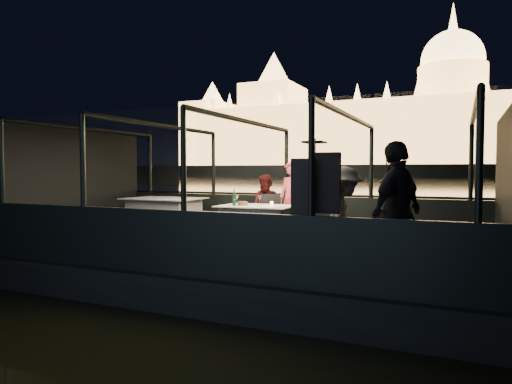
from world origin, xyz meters
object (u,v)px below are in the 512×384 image
at_px(dining_table_central, 257,225).
at_px(person_man_maroon, 267,204).
at_px(dining_table_aft, 164,219).
at_px(passenger_dark, 397,217).
at_px(person_woman_coral, 292,204).
at_px(chair_port_left, 268,219).
at_px(coat_stand, 314,213).
at_px(wine_bottle, 234,198).
at_px(chair_port_right, 291,220).
at_px(passenger_stripe, 344,214).

xyz_separation_m(dining_table_central, person_man_maroon, (-0.11, 0.72, 0.36)).
bearing_deg(dining_table_aft, passenger_dark, -23.76).
relative_size(dining_table_central, passenger_dark, 0.80).
relative_size(dining_table_central, person_woman_coral, 0.89).
height_order(chair_port_left, coat_stand, coat_stand).
bearing_deg(passenger_dark, coat_stand, -45.50).
distance_m(dining_table_central, wine_bottle, 0.70).
height_order(chair_port_right, coat_stand, coat_stand).
bearing_deg(coat_stand, dining_table_aft, 147.45).
xyz_separation_m(person_man_maroon, passenger_dark, (2.98, -2.83, 0.10)).
bearing_deg(person_woman_coral, person_man_maroon, -166.35).
distance_m(chair_port_right, passenger_stripe, 2.97).
height_order(dining_table_aft, person_man_maroon, person_man_maroon).
relative_size(passenger_stripe, passenger_dark, 0.83).
xyz_separation_m(chair_port_left, passenger_stripe, (2.13, -2.41, 0.40)).
xyz_separation_m(chair_port_right, coat_stand, (1.38, -3.01, 0.45)).
distance_m(chair_port_left, person_man_maroon, 0.43).
distance_m(chair_port_right, person_woman_coral, 0.39).
bearing_deg(coat_stand, chair_port_left, 122.35).
distance_m(dining_table_central, chair_port_right, 0.72).
bearing_deg(wine_bottle, chair_port_left, 60.76).
distance_m(chair_port_right, coat_stand, 3.34).
bearing_deg(dining_table_central, person_man_maroon, 98.34).
height_order(dining_table_central, dining_table_aft, dining_table_aft).
xyz_separation_m(dining_table_aft, passenger_dark, (5.19, -2.28, 0.47)).
relative_size(coat_stand, passenger_dark, 1.02).
bearing_deg(passenger_dark, dining_table_central, -105.01).
bearing_deg(person_man_maroon, passenger_dark, -39.96).
xyz_separation_m(dining_table_aft, chair_port_left, (2.34, 0.28, 0.06)).
distance_m(coat_stand, wine_bottle, 3.21).
bearing_deg(wine_bottle, passenger_dark, -29.63).
bearing_deg(passenger_dark, dining_table_aft, -92.48).
bearing_deg(dining_table_central, chair_port_right, 42.36).
distance_m(dining_table_aft, person_man_maroon, 2.30).
bearing_deg(passenger_dark, chair_port_left, -110.69).
relative_size(dining_table_central, wine_bottle, 4.49).
height_order(passenger_stripe, passenger_dark, passenger_dark).
height_order(chair_port_left, person_woman_coral, person_woman_coral).
xyz_separation_m(chair_port_right, passenger_stripe, (1.63, -2.44, 0.40)).
bearing_deg(coat_stand, chair_port_right, 114.69).
bearing_deg(chair_port_left, chair_port_right, -18.50).
height_order(person_man_maroon, passenger_dark, passenger_dark).
height_order(dining_table_central, chair_port_right, chair_port_right).
relative_size(chair_port_left, wine_bottle, 2.94).
relative_size(dining_table_central, dining_table_aft, 0.90).
xyz_separation_m(dining_table_aft, chair_port_right, (2.84, 0.31, 0.06)).
bearing_deg(passenger_dark, wine_bottle, -98.36).
bearing_deg(passenger_dark, chair_port_right, -116.60).
height_order(person_woman_coral, passenger_dark, passenger_dark).
height_order(chair_port_right, passenger_stripe, passenger_stripe).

